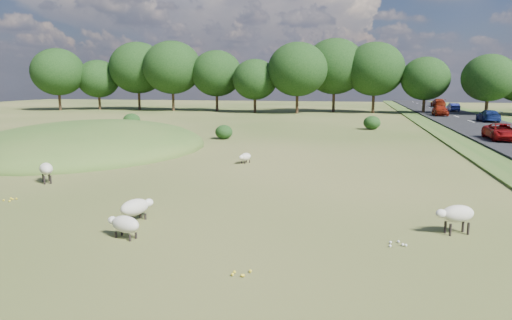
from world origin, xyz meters
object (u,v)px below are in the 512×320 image
(sheep_4, at_px, (136,207))
(car_1, at_px, (488,116))
(sheep_3, at_px, (245,157))
(car_3, at_px, (440,110))
(sheep_0, at_px, (124,224))
(car_0, at_px, (453,107))
(car_4, at_px, (438,103))
(sheep_1, at_px, (457,214))
(sheep_5, at_px, (46,169))
(car_5, at_px, (503,132))

(sheep_4, height_order, car_1, car_1)
(sheep_4, xyz_separation_m, car_1, (22.55, 43.67, 0.44))
(sheep_3, distance_m, car_1, 38.42)
(sheep_4, distance_m, car_3, 55.79)
(sheep_0, distance_m, car_1, 50.47)
(car_0, relative_size, car_1, 0.84)
(car_3, height_order, car_4, car_4)
(sheep_1, height_order, sheep_3, sheep_1)
(sheep_4, distance_m, car_4, 80.37)
(car_0, xyz_separation_m, car_1, (0.00, -19.72, 0.03))
(sheep_4, relative_size, car_0, 0.36)
(sheep_4, height_order, car_3, car_3)
(sheep_5, height_order, car_1, car_1)
(sheep_4, xyz_separation_m, car_3, (18.75, 52.54, 0.50))
(sheep_0, distance_m, car_5, 32.44)
(sheep_3, bearing_deg, car_3, 174.85)
(car_1, distance_m, car_3, 9.65)
(sheep_0, distance_m, sheep_4, 1.79)
(sheep_1, bearing_deg, car_0, -123.96)
(sheep_3, relative_size, car_4, 0.22)
(sheep_3, distance_m, car_0, 55.87)
(car_0, bearing_deg, sheep_1, 79.11)
(sheep_0, distance_m, car_4, 81.88)
(sheep_1, xyz_separation_m, car_4, (12.04, 76.31, 0.35))
(sheep_5, xyz_separation_m, car_1, (29.56, 38.95, 0.25))
(sheep_3, xyz_separation_m, car_4, (21.51, 65.30, 0.61))
(car_3, distance_m, car_5, 27.45)
(car_0, height_order, car_1, car_1)
(sheep_1, relative_size, car_3, 0.31)
(sheep_1, height_order, car_4, car_4)
(sheep_5, bearing_deg, sheep_1, -144.52)
(sheep_5, height_order, car_4, car_4)
(sheep_0, relative_size, sheep_4, 0.93)
(sheep_0, height_order, sheep_4, sheep_4)
(sheep_5, bearing_deg, sheep_4, -165.95)
(sheep_4, height_order, car_4, car_4)
(car_1, height_order, car_5, car_1)
(car_0, distance_m, car_5, 38.49)
(sheep_0, bearing_deg, sheep_4, -56.64)
(car_1, bearing_deg, car_5, 78.44)
(sheep_3, distance_m, sheep_4, 11.88)
(sheep_0, xyz_separation_m, sheep_5, (-7.49, 6.44, 0.23))
(sheep_4, relative_size, car_5, 0.30)
(sheep_4, bearing_deg, sheep_1, -58.90)
(car_3, bearing_deg, sheep_5, -118.30)
(car_4, bearing_deg, sheep_0, 74.37)
(car_3, xyz_separation_m, car_5, (0.00, -27.45, -0.10))
(car_0, bearing_deg, sheep_3, 67.35)
(sheep_5, height_order, car_5, car_5)
(sheep_5, relative_size, car_1, 0.27)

